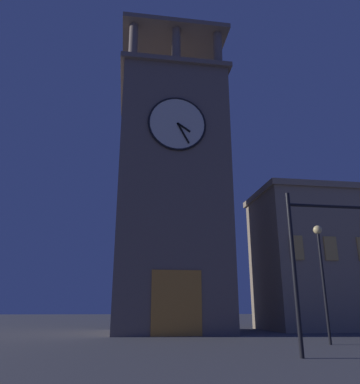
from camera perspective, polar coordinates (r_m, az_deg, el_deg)
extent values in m
plane|color=#4C4C51|center=(25.95, -5.74, -21.02)|extent=(200.00, 200.00, 0.00)
cube|color=#75665B|center=(29.63, -1.63, -1.41)|extent=(8.04, 8.60, 19.68)
cube|color=#75665B|center=(33.82, -1.48, 15.15)|extent=(8.64, 9.20, 0.40)
cylinder|color=#75665B|center=(32.45, 5.83, 20.84)|extent=(0.70, 0.70, 3.28)
cylinder|color=#75665B|center=(31.92, -0.58, 21.49)|extent=(0.70, 0.70, 3.28)
cylinder|color=#75665B|center=(31.75, -7.19, 21.91)|extent=(0.70, 0.70, 3.28)
cylinder|color=#75665B|center=(38.36, 3.08, 14.09)|extent=(0.70, 0.70, 3.28)
cylinder|color=#75665B|center=(37.91, -2.16, 14.49)|extent=(0.70, 0.70, 3.28)
cylinder|color=#75665B|center=(37.76, -7.50, 14.79)|extent=(0.70, 0.70, 3.28)
cube|color=#75665B|center=(35.94, -1.43, 20.09)|extent=(8.64, 9.20, 0.40)
cylinder|color=black|center=(36.94, -1.41, 22.05)|extent=(0.12, 0.12, 2.80)
cylinder|color=silver|center=(27.34, -0.44, 10.48)|extent=(4.12, 0.12, 4.12)
torus|color=black|center=(27.33, -0.43, 10.50)|extent=(4.28, 0.16, 4.28)
cube|color=black|center=(27.17, 0.59, 9.92)|extent=(1.01, 0.06, 0.73)
cube|color=black|center=(26.96, 0.48, 9.07)|extent=(0.94, 0.06, 1.60)
cube|color=orange|center=(24.25, -0.55, -16.62)|extent=(3.20, 0.24, 4.00)
cube|color=gray|center=(37.06, 25.81, -0.99)|extent=(19.29, 7.33, 0.50)
cube|color=#E0B259|center=(30.26, 22.18, -8.03)|extent=(1.00, 0.12, 1.80)
cube|color=#E0B259|center=(29.00, 17.52, -8.15)|extent=(1.00, 0.12, 1.80)
cylinder|color=black|center=(14.43, 17.17, -11.45)|extent=(0.16, 0.16, 5.90)
cylinder|color=black|center=(15.78, 22.80, -2.09)|extent=(3.91, 0.12, 0.12)
cylinder|color=black|center=(20.09, 21.28, -13.45)|extent=(0.14, 0.14, 5.28)
sphere|color=#F9DB8C|center=(20.44, 20.40, -5.47)|extent=(0.44, 0.44, 0.44)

